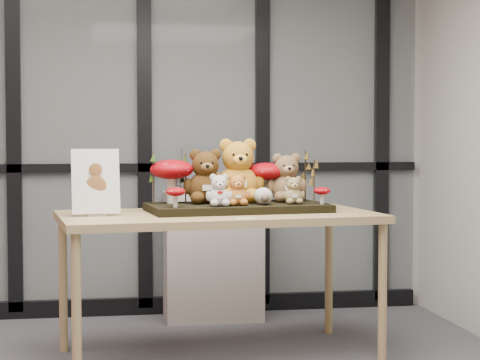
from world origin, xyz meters
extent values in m
plane|color=#ADAAA3|center=(0.00, 2.50, 1.40)|extent=(5.00, 0.00, 5.00)
plane|color=#ADAAA3|center=(0.00, -2.50, 1.40)|extent=(5.00, 0.00, 5.00)
cube|color=#2D383F|center=(0.00, 2.47, 1.40)|extent=(4.90, 0.02, 2.70)
cube|color=black|center=(0.00, 2.47, 0.06)|extent=(4.90, 0.06, 0.12)
cube|color=black|center=(0.00, 2.47, 1.05)|extent=(4.90, 0.06, 0.06)
cube|color=black|center=(-0.45, 2.47, 1.40)|extent=(0.10, 0.06, 2.70)
cube|color=black|center=(0.45, 2.47, 1.40)|extent=(0.10, 0.06, 2.70)
cube|color=black|center=(1.30, 2.47, 1.40)|extent=(0.10, 0.06, 2.70)
cube|color=black|center=(2.20, 2.47, 1.40)|extent=(0.10, 0.06, 2.70)
cube|color=tan|center=(0.79, 1.18, 0.81)|extent=(1.88, 1.09, 0.04)
cylinder|color=tan|center=(0.00, 0.69, 0.40)|extent=(0.05, 0.05, 0.79)
cylinder|color=tan|center=(-0.09, 1.47, 0.40)|extent=(0.05, 0.05, 0.79)
cylinder|color=tan|center=(1.67, 0.88, 0.40)|extent=(0.05, 0.05, 0.79)
cylinder|color=tan|center=(1.58, 1.67, 0.40)|extent=(0.05, 0.05, 0.79)
cube|color=black|center=(0.92, 1.26, 0.86)|extent=(1.08, 0.63, 0.04)
cube|color=silver|center=(0.10, 1.12, 0.84)|extent=(0.10, 0.07, 0.01)
cube|color=white|center=(0.10, 1.12, 1.03)|extent=(0.27, 0.10, 0.36)
ellipsoid|color=brown|center=(0.10, 1.11, 1.00)|extent=(0.12, 0.01, 0.13)
ellipsoid|color=brown|center=(0.10, 1.11, 1.09)|extent=(0.07, 0.01, 0.07)
cube|color=white|center=(0.89, 0.83, 0.84)|extent=(0.10, 0.03, 0.00)
cube|color=#A89E96|center=(0.90, 2.24, 0.44)|extent=(0.67, 0.39, 0.89)
cube|color=#4F5156|center=(0.90, 2.26, 1.04)|extent=(0.43, 0.04, 0.30)
cube|color=black|center=(0.90, 2.24, 1.04)|extent=(0.37, 0.00, 0.25)
camera|label=1|loc=(0.10, -3.71, 1.28)|focal=65.00mm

